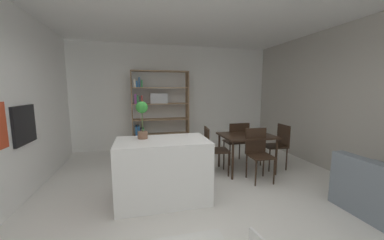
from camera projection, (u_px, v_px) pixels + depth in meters
The scene contains 12 objects.
ground_plane at pixel (190, 200), 3.23m from camera, with size 8.82×8.82×0.00m, color silver.
back_partition at pixel (164, 97), 6.09m from camera, with size 6.17×0.06×2.85m, color white.
right_partition_gray at pixel (362, 102), 3.75m from camera, with size 0.06×6.42×2.85m, color #B2ADA3.
built_in_oven at pixel (24, 125), 3.19m from camera, with size 0.06×0.61×0.57m.
kitchen_island at pixel (163, 170), 3.19m from camera, with size 1.33×0.78×0.91m, color white.
potted_plant_on_island at pixel (142, 116), 3.16m from camera, with size 0.17×0.17×0.55m.
open_bookshelf at pixel (155, 110), 5.74m from camera, with size 1.49×0.38×2.12m.
dining_table at pixel (247, 139), 4.33m from camera, with size 1.02×0.81×0.74m.
dining_chair_far at pixel (237, 139), 4.76m from camera, with size 0.46×0.41×0.93m.
dining_chair_window_side at pixel (278, 142), 4.51m from camera, with size 0.46×0.43×0.92m.
dining_chair_island_side at pixel (212, 146), 4.19m from camera, with size 0.49×0.47×0.92m.
dining_chair_near at pixel (258, 150), 3.93m from camera, with size 0.42×0.44×0.93m.
Camera 1 is at (-0.69, -2.95, 1.63)m, focal length 20.24 mm.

